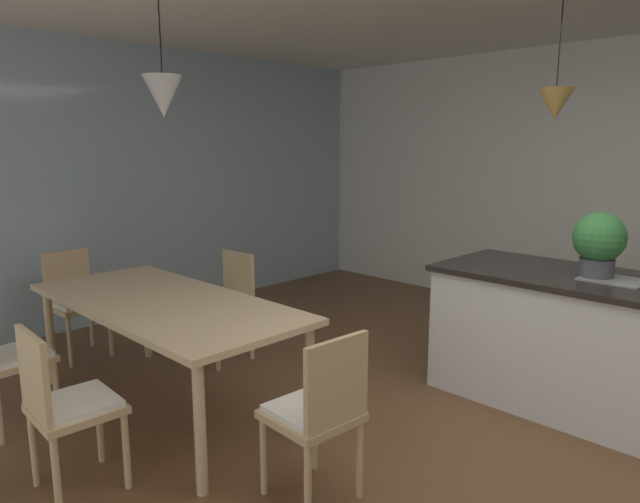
% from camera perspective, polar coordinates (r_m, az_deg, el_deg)
% --- Properties ---
extents(ground_plane, '(10.00, 8.40, 0.04)m').
position_cam_1_polar(ground_plane, '(3.35, 16.72, -21.39)').
color(ground_plane, brown).
extents(window_wall_left_glazing, '(0.06, 8.40, 2.70)m').
position_cam_1_polar(window_wall_left_glazing, '(5.92, -19.82, 6.34)').
color(window_wall_left_glazing, '#9EB7C6').
rests_on(window_wall_left_glazing, ground_plane).
extents(dining_table, '(2.08, 0.92, 0.75)m').
position_cam_1_polar(dining_table, '(3.83, -15.42, -5.60)').
color(dining_table, '#D1B284').
rests_on(dining_table, ground_plane).
extents(chair_near_right, '(0.42, 0.42, 0.87)m').
position_cam_1_polar(chair_near_right, '(3.17, -24.21, -13.76)').
color(chair_near_right, tan).
rests_on(chair_near_right, ground_plane).
extents(chair_far_left, '(0.40, 0.40, 0.87)m').
position_cam_1_polar(chair_far_left, '(4.70, -9.40, -5.03)').
color(chair_far_left, tan).
rests_on(chair_far_left, ground_plane).
extents(chair_near_left, '(0.43, 0.43, 0.87)m').
position_cam_1_polar(chair_near_left, '(4.00, -29.17, -9.09)').
color(chair_near_left, tan).
rests_on(chair_near_left, ground_plane).
extents(chair_window_end, '(0.41, 0.41, 0.87)m').
position_cam_1_polar(chair_window_end, '(5.12, -23.32, -4.47)').
color(chair_window_end, tan).
rests_on(chair_window_end, ground_plane).
extents(chair_kitchen_end, '(0.42, 0.42, 0.87)m').
position_cam_1_polar(chair_kitchen_end, '(2.84, -0.18, -15.68)').
color(chair_kitchen_end, tan).
rests_on(chair_kitchen_end, ground_plane).
extents(kitchen_island, '(2.13, 0.88, 0.91)m').
position_cam_1_polar(kitchen_island, '(4.12, 26.42, -8.49)').
color(kitchen_island, silver).
rests_on(kitchen_island, ground_plane).
extents(pendant_over_table, '(0.24, 0.24, 0.80)m').
position_cam_1_polar(pendant_over_table, '(3.68, -15.48, 14.79)').
color(pendant_over_table, black).
extents(pendant_over_island_main, '(0.22, 0.22, 0.81)m').
position_cam_1_polar(pendant_over_island_main, '(4.06, 22.57, 13.55)').
color(pendant_over_island_main, black).
extents(potted_plant_on_island, '(0.32, 0.32, 0.42)m').
position_cam_1_polar(potted_plant_on_island, '(3.98, 26.22, 0.88)').
color(potted_plant_on_island, '#4C4C51').
rests_on(potted_plant_on_island, kitchen_island).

